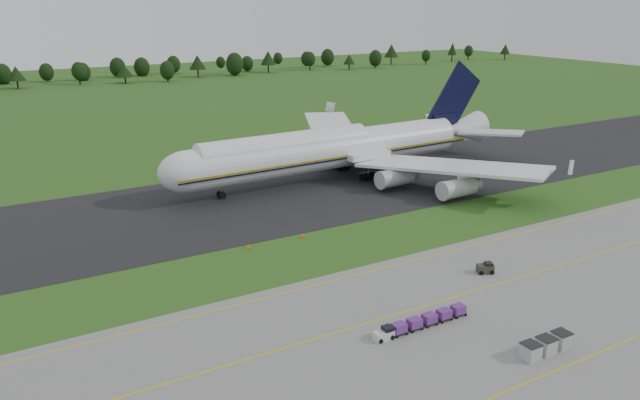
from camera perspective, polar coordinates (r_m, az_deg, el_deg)
ground at (r=96.12m, az=1.08°, el=-4.48°), size 600.00×600.00×0.00m
apron at (r=72.31m, az=15.58°, el=-13.17°), size 300.00×52.00×0.06m
taxiway at (r=119.47m, az=-5.90°, el=-0.03°), size 300.00×40.00×0.08m
apron_markings at (r=76.58m, az=11.80°, el=-10.98°), size 300.00×30.20×0.01m
tree_line at (r=301.51m, az=-24.02°, el=10.62°), size 525.83×22.65×11.88m
aircraft at (r=132.22m, az=1.48°, el=4.75°), size 81.65×79.78×22.99m
baggage_train at (r=74.76m, az=9.14°, el=-10.95°), size 13.08×1.39×1.33m
utility_cart at (r=90.56m, az=14.86°, el=-6.11°), size 2.56×2.11×1.22m
uld_row at (r=73.19m, az=19.97°, el=-12.38°), size 6.63×1.83×1.81m
edge_markers at (r=98.32m, az=-4.00°, el=-3.82°), size 10.03×0.30×0.60m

